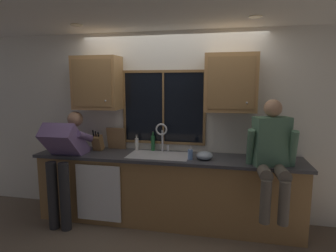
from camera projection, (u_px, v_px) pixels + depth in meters
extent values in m
cube|color=silver|center=(171.00, 125.00, 3.97)|extent=(5.82, 0.12, 2.55)
cylinder|color=#FFEAB2|center=(76.00, 25.00, 3.35)|extent=(0.14, 0.14, 0.01)
cylinder|color=#FFEAB2|center=(256.00, 17.00, 2.94)|extent=(0.14, 0.14, 0.01)
cube|color=black|center=(163.00, 108.00, 3.89)|extent=(1.10, 0.02, 0.95)
cube|color=brown|center=(163.00, 71.00, 3.81)|extent=(1.17, 0.02, 0.04)
cube|color=brown|center=(163.00, 143.00, 3.95)|extent=(1.17, 0.02, 0.04)
cube|color=brown|center=(124.00, 107.00, 3.99)|extent=(0.03, 0.02, 0.95)
cube|color=brown|center=(205.00, 108.00, 3.76)|extent=(0.04, 0.02, 0.95)
cube|color=brown|center=(163.00, 108.00, 3.88)|extent=(0.02, 0.02, 0.95)
cube|color=olive|center=(166.00, 190.00, 3.76)|extent=(3.42, 0.58, 0.88)
cube|color=#38383D|center=(166.00, 157.00, 3.67)|extent=(3.48, 0.62, 0.04)
cube|color=white|center=(98.00, 193.00, 3.61)|extent=(0.60, 0.02, 0.74)
cube|color=#A87A47|center=(97.00, 83.00, 3.87)|extent=(0.64, 0.33, 0.72)
cube|color=olive|center=(91.00, 83.00, 3.70)|extent=(0.56, 0.01, 0.62)
sphere|color=#B2B2B7|center=(105.00, 101.00, 3.69)|extent=(0.02, 0.02, 0.02)
cube|color=#A87A47|center=(231.00, 83.00, 3.51)|extent=(0.64, 0.33, 0.72)
cube|color=olive|center=(231.00, 83.00, 3.34)|extent=(0.56, 0.01, 0.62)
sphere|color=#B2B2B7|center=(247.00, 103.00, 3.33)|extent=(0.02, 0.02, 0.02)
cube|color=#B7B7BC|center=(159.00, 156.00, 3.70)|extent=(0.80, 0.46, 0.02)
cube|color=#9C9CA0|center=(144.00, 162.00, 3.75)|extent=(0.36, 0.42, 0.20)
cube|color=#9C9CA0|center=(174.00, 164.00, 3.67)|extent=(0.36, 0.42, 0.20)
cube|color=#B7B7BC|center=(159.00, 163.00, 3.71)|extent=(0.04, 0.42, 0.20)
cylinder|color=silver|center=(162.00, 141.00, 3.89)|extent=(0.03, 0.03, 0.30)
torus|color=silver|center=(161.00, 129.00, 3.80)|extent=(0.16, 0.02, 0.16)
cylinder|color=silver|center=(168.00, 148.00, 3.89)|extent=(0.03, 0.03, 0.09)
cylinder|color=#262628|center=(53.00, 196.00, 3.58)|extent=(0.13, 0.13, 0.88)
cylinder|color=#262628|center=(65.00, 197.00, 3.55)|extent=(0.13, 0.13, 0.88)
cube|color=slate|center=(65.00, 143.00, 3.67)|extent=(0.44, 0.56, 0.57)
sphere|color=#A57A5B|center=(75.00, 119.00, 3.89)|extent=(0.21, 0.21, 0.21)
cylinder|color=slate|center=(58.00, 136.00, 3.88)|extent=(0.09, 0.52, 0.26)
cylinder|color=slate|center=(87.00, 137.00, 3.79)|extent=(0.09, 0.52, 0.26)
cylinder|color=#595147|center=(264.00, 172.00, 3.07)|extent=(0.14, 0.43, 0.16)
cylinder|color=#595147|center=(281.00, 173.00, 3.03)|extent=(0.14, 0.43, 0.16)
cylinder|color=#595147|center=(265.00, 202.00, 2.89)|extent=(0.11, 0.11, 0.46)
cylinder|color=#595147|center=(284.00, 203.00, 2.85)|extent=(0.11, 0.11, 0.46)
cube|color=#4C7259|center=(271.00, 141.00, 3.21)|extent=(0.44, 0.31, 0.56)
sphere|color=#A57A5B|center=(273.00, 108.00, 3.16)|extent=(0.20, 0.20, 0.20)
cylinder|color=#4C7259|center=(250.00, 148.00, 3.22)|extent=(0.08, 0.20, 0.47)
cylinder|color=#4C7259|center=(293.00, 150.00, 3.13)|extent=(0.08, 0.20, 0.47)
cube|color=olive|center=(98.00, 143.00, 3.95)|extent=(0.12, 0.18, 0.25)
cylinder|color=black|center=(93.00, 133.00, 3.88)|extent=(0.02, 0.05, 0.09)
cylinder|color=black|center=(96.00, 134.00, 3.87)|extent=(0.02, 0.04, 0.08)
cylinder|color=black|center=(98.00, 134.00, 3.87)|extent=(0.02, 0.04, 0.06)
cube|color=#997047|center=(116.00, 138.00, 4.02)|extent=(0.27, 0.09, 0.32)
ellipsoid|color=#8C99A8|center=(204.00, 156.00, 3.49)|extent=(0.21, 0.21, 0.10)
cylinder|color=#668CCC|center=(190.00, 155.00, 3.48)|extent=(0.06, 0.06, 0.12)
cylinder|color=silver|center=(190.00, 148.00, 3.47)|extent=(0.02, 0.02, 0.04)
cylinder|color=silver|center=(190.00, 147.00, 3.45)|extent=(0.01, 0.04, 0.01)
cylinder|color=silver|center=(137.00, 144.00, 3.96)|extent=(0.05, 0.05, 0.17)
cylinder|color=#B3AFA7|center=(137.00, 137.00, 3.95)|extent=(0.02, 0.02, 0.04)
cylinder|color=black|center=(137.00, 135.00, 3.94)|extent=(0.03, 0.03, 0.01)
cylinder|color=#1E592D|center=(153.00, 143.00, 3.94)|extent=(0.05, 0.05, 0.21)
cylinder|color=#184724|center=(153.00, 134.00, 3.92)|extent=(0.02, 0.02, 0.05)
cylinder|color=black|center=(153.00, 132.00, 3.91)|extent=(0.03, 0.03, 0.01)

